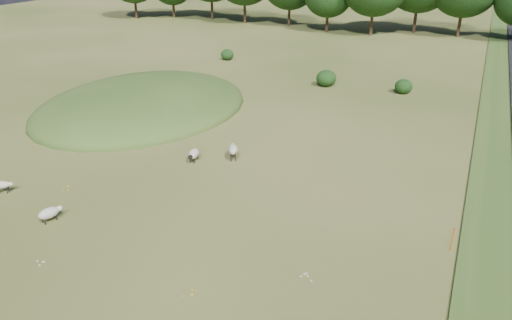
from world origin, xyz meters
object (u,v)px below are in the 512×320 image
at_px(sheep_0, 233,149).
at_px(sheep_2, 49,213).
at_px(sheep_1, 3,185).
at_px(sheep_3, 194,154).
at_px(marker_post, 452,239).

bearing_deg(sheep_0, sheep_2, 127.46).
xyz_separation_m(sheep_1, sheep_3, (7.37, 8.08, -0.02)).
relative_size(sheep_1, sheep_2, 0.76).
height_order(sheep_0, sheep_3, sheep_0).
distance_m(sheep_1, sheep_2, 4.77).
xyz_separation_m(sheep_1, sheep_2, (4.62, -1.19, -0.04)).
distance_m(sheep_0, sheep_2, 11.66).
distance_m(sheep_1, sheep_3, 10.93).
xyz_separation_m(sheep_0, sheep_3, (-2.12, -1.32, -0.19)).
bearing_deg(sheep_1, sheep_0, 13.81).
bearing_deg(marker_post, sheep_2, -163.20).
bearing_deg(sheep_0, sheep_3, 94.07).
bearing_deg(marker_post, sheep_3, 166.76).
xyz_separation_m(sheep_2, sheep_3, (2.75, 9.27, 0.02)).
relative_size(marker_post, sheep_3, 0.88).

